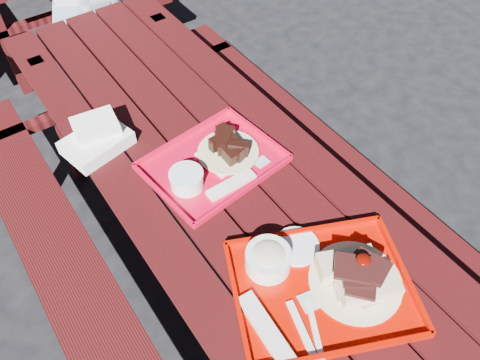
% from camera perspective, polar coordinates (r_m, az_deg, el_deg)
% --- Properties ---
extents(ground, '(60.00, 60.00, 0.00)m').
position_cam_1_polar(ground, '(2.24, -2.25, -11.18)').
color(ground, black).
rests_on(ground, ground).
extents(picnic_table_near, '(1.41, 2.40, 0.75)m').
position_cam_1_polar(picnic_table_near, '(1.77, -2.80, -2.38)').
color(picnic_table_near, '#400C0E').
rests_on(picnic_table_near, ground).
extents(near_tray, '(0.61, 0.55, 0.16)m').
position_cam_1_polar(near_tray, '(1.35, 9.72, -11.52)').
color(near_tray, '#B60C00').
rests_on(near_tray, picnic_table_near).
extents(far_tray, '(0.48, 0.39, 0.07)m').
position_cam_1_polar(far_tray, '(1.60, -3.33, 2.03)').
color(far_tray, red).
rests_on(far_tray, picnic_table_near).
extents(white_cloth, '(0.25, 0.21, 0.09)m').
position_cam_1_polar(white_cloth, '(1.74, -17.09, 4.91)').
color(white_cloth, white).
rests_on(white_cloth, picnic_table_near).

